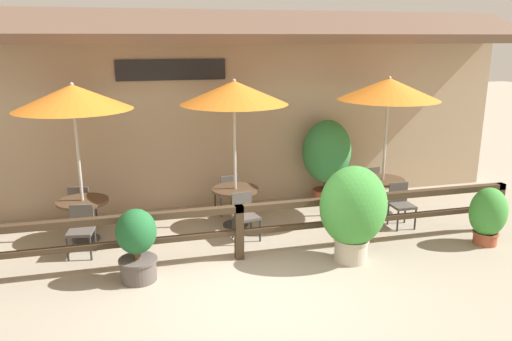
# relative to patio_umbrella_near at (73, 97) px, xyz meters

# --- Properties ---
(ground_plane) EXTENTS (60.00, 60.00, 0.00)m
(ground_plane) POSITION_rel_patio_umbrella_near_xyz_m (2.59, -2.58, -2.64)
(ground_plane) COLOR #9E937F
(building_facade) EXTENTS (14.28, 1.49, 4.23)m
(building_facade) POSITION_rel_patio_umbrella_near_xyz_m (2.59, 1.53, -0.48)
(building_facade) COLOR tan
(building_facade) RESTS_ON ground
(patio_railing) EXTENTS (10.40, 0.14, 0.95)m
(patio_railing) POSITION_rel_patio_umbrella_near_xyz_m (2.59, -1.53, -1.95)
(patio_railing) COLOR #3D2D1E
(patio_railing) RESTS_ON ground
(patio_umbrella_near) EXTENTS (2.04, 2.04, 2.90)m
(patio_umbrella_near) POSITION_rel_patio_umbrella_near_xyz_m (0.00, 0.00, 0.00)
(patio_umbrella_near) COLOR #B7B2A8
(patio_umbrella_near) RESTS_ON ground
(dining_table_near) EXTENTS (0.93, 0.93, 0.77)m
(dining_table_near) POSITION_rel_patio_umbrella_near_xyz_m (-0.00, 0.00, -2.03)
(dining_table_near) COLOR #4C3826
(dining_table_near) RESTS_ON ground
(chair_near_streetside) EXTENTS (0.48, 0.48, 0.87)m
(chair_near_streetside) POSITION_rel_patio_umbrella_near_xyz_m (0.00, -0.68, -2.15)
(chair_near_streetside) COLOR #514C47
(chair_near_streetside) RESTS_ON ground
(chair_near_wallside) EXTENTS (0.51, 0.51, 0.87)m
(chair_near_wallside) POSITION_rel_patio_umbrella_near_xyz_m (-0.09, 0.68, -2.15)
(chair_near_wallside) COLOR #514C47
(chair_near_wallside) RESTS_ON ground
(patio_umbrella_middle) EXTENTS (2.04, 2.04, 2.90)m
(patio_umbrella_middle) POSITION_rel_patio_umbrella_near_xyz_m (2.86, 0.02, 0.00)
(patio_umbrella_middle) COLOR #B7B2A8
(patio_umbrella_middle) RESTS_ON ground
(dining_table_middle) EXTENTS (0.93, 0.93, 0.77)m
(dining_table_middle) POSITION_rel_patio_umbrella_near_xyz_m (2.86, 0.02, -2.03)
(dining_table_middle) COLOR #4C3826
(dining_table_middle) RESTS_ON ground
(chair_middle_streetside) EXTENTS (0.50, 0.50, 0.87)m
(chair_middle_streetside) POSITION_rel_patio_umbrella_near_xyz_m (2.88, -0.70, -2.15)
(chair_middle_streetside) COLOR #514C47
(chair_middle_streetside) RESTS_ON ground
(chair_middle_wallside) EXTENTS (0.49, 0.49, 0.87)m
(chair_middle_wallside) POSITION_rel_patio_umbrella_near_xyz_m (2.84, 0.73, -2.15)
(chair_middle_wallside) COLOR #514C47
(chair_middle_wallside) RESTS_ON ground
(patio_umbrella_far) EXTENTS (2.04, 2.04, 2.90)m
(patio_umbrella_far) POSITION_rel_patio_umbrella_near_xyz_m (6.00, -0.12, 0.00)
(patio_umbrella_far) COLOR #B7B2A8
(patio_umbrella_far) RESTS_ON ground
(dining_table_far) EXTENTS (0.93, 0.93, 0.77)m
(dining_table_far) POSITION_rel_patio_umbrella_near_xyz_m (6.00, -0.12, -2.03)
(dining_table_far) COLOR #4C3826
(dining_table_far) RESTS_ON ground
(chair_far_streetside) EXTENTS (0.42, 0.42, 0.87)m
(chair_far_streetside) POSITION_rel_patio_umbrella_near_xyz_m (6.02, -0.85, -2.15)
(chair_far_streetside) COLOR #514C47
(chair_far_streetside) RESTS_ON ground
(chair_far_wallside) EXTENTS (0.46, 0.46, 0.87)m
(chair_far_wallside) POSITION_rel_patio_umbrella_near_xyz_m (6.05, 0.61, -2.15)
(chair_far_wallside) COLOR #514C47
(chair_far_wallside) RESTS_ON ground
(potted_plant_entrance_palm) EXTENTS (0.68, 0.61, 1.07)m
(potted_plant_entrance_palm) POSITION_rel_patio_umbrella_near_xyz_m (7.06, -2.05, -2.08)
(potted_plant_entrance_palm) COLOR #9E4C33
(potted_plant_entrance_palm) RESTS_ON ground
(potted_plant_small_flowering) EXTENTS (1.12, 1.01, 1.64)m
(potted_plant_small_flowering) POSITION_rel_patio_umbrella_near_xyz_m (4.39, -2.08, -1.74)
(potted_plant_small_flowering) COLOR #B7AD99
(potted_plant_small_flowering) RESTS_ON ground
(potted_plant_tall_tropical) EXTENTS (0.61, 0.59, 1.16)m
(potted_plant_tall_tropical) POSITION_rel_patio_umbrella_near_xyz_m (0.91, -1.89, -2.05)
(potted_plant_tall_tropical) COLOR #564C47
(potted_plant_tall_tropical) RESTS_ON ground
(potted_plant_corner_fern) EXTENTS (1.10, 0.99, 1.89)m
(potted_plant_corner_fern) POSITION_rel_patio_umbrella_near_xyz_m (5.18, 0.97, -1.53)
(potted_plant_corner_fern) COLOR #9E4C33
(potted_plant_corner_fern) RESTS_ON ground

